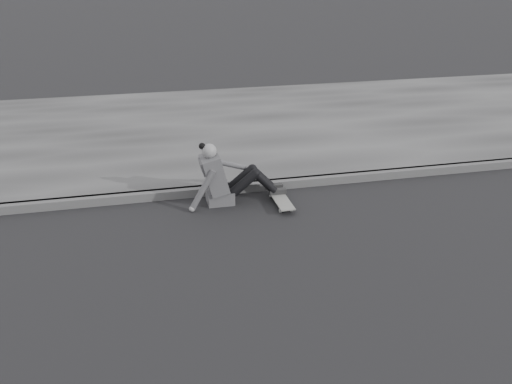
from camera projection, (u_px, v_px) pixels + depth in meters
ground at (343, 278)px, 6.08m from camera, size 80.00×80.00×0.00m
curb at (279, 184)px, 8.36m from camera, size 24.00×0.16×0.12m
sidewalk at (238, 126)px, 11.07m from camera, size 24.00×6.00×0.12m
skateboard at (281, 199)px, 7.82m from camera, size 0.20×0.78×0.09m
seated_woman at (224, 178)px, 7.78m from camera, size 1.38×0.46×0.88m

